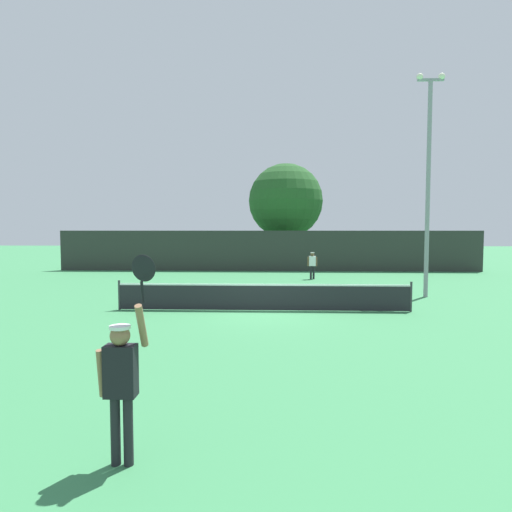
# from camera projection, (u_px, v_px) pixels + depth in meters

# --- Properties ---
(ground_plane) EXTENTS (120.00, 120.00, 0.00)m
(ground_plane) POSITION_uv_depth(u_px,v_px,m) (263.00, 311.00, 15.50)
(ground_plane) COLOR #387F4C
(tennis_net) EXTENTS (10.49, 0.08, 1.07)m
(tennis_net) POSITION_uv_depth(u_px,v_px,m) (263.00, 296.00, 15.47)
(tennis_net) COLOR #232328
(tennis_net) RESTS_ON ground
(perimeter_fence) EXTENTS (29.34, 0.12, 2.81)m
(perimeter_fence) POSITION_uv_depth(u_px,v_px,m) (268.00, 251.00, 30.14)
(perimeter_fence) COLOR #2D332D
(perimeter_fence) RESTS_ON ground
(player_serving) EXTENTS (0.67, 0.40, 2.60)m
(player_serving) POSITION_uv_depth(u_px,v_px,m) (122.00, 373.00, 5.31)
(player_serving) COLOR black
(player_serving) RESTS_ON ground
(player_receiving) EXTENTS (0.57, 0.23, 1.56)m
(player_receiving) POSITION_uv_depth(u_px,v_px,m) (312.00, 263.00, 25.25)
(player_receiving) COLOR white
(player_receiving) RESTS_ON ground
(tennis_ball) EXTENTS (0.07, 0.07, 0.07)m
(tennis_ball) POSITION_uv_depth(u_px,v_px,m) (273.00, 298.00, 18.04)
(tennis_ball) COLOR #CCE033
(tennis_ball) RESTS_ON ground
(light_pole) EXTENTS (1.18, 0.28, 9.42)m
(light_pole) POSITION_uv_depth(u_px,v_px,m) (428.00, 173.00, 18.36)
(light_pole) COLOR gray
(light_pole) RESTS_ON ground
(large_tree) EXTENTS (5.77, 5.77, 8.00)m
(large_tree) POSITION_uv_depth(u_px,v_px,m) (286.00, 201.00, 33.80)
(large_tree) COLOR brown
(large_tree) RESTS_ON ground
(parked_car_near) EXTENTS (1.96, 4.23, 1.69)m
(parked_car_near) POSITION_uv_depth(u_px,v_px,m) (295.00, 253.00, 38.13)
(parked_car_near) COLOR red
(parked_car_near) RESTS_ON ground
(parked_car_mid) EXTENTS (1.92, 4.21, 1.69)m
(parked_car_mid) POSITION_uv_depth(u_px,v_px,m) (387.00, 255.00, 35.59)
(parked_car_mid) COLOR black
(parked_car_mid) RESTS_ON ground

